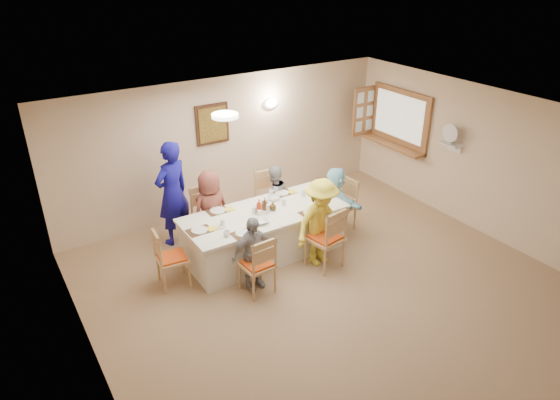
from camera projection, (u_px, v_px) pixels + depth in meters
ground at (345, 300)px, 7.04m from camera, size 7.00×7.00×0.00m
room_walls at (352, 205)px, 6.37m from camera, size 7.00×7.00×7.00m
wall_picture at (212, 124)px, 8.76m from camera, size 0.62×0.05×0.72m
wall_sconce at (271, 103)px, 9.23m from camera, size 0.26×0.09×0.18m
ceiling_light at (225, 116)px, 6.60m from camera, size 0.36×0.36×0.05m
serving_hatch at (400, 119)px, 9.73m from camera, size 0.06×1.50×1.15m
hatch_sill at (393, 145)px, 9.90m from camera, size 0.30×1.50×0.05m
shutter_door at (364, 111)px, 10.18m from camera, size 0.55×0.04×1.00m
fan_shelf at (451, 144)px, 8.71m from camera, size 0.22×0.36×0.03m
desk_fan at (451, 136)px, 8.63m from camera, size 0.30×0.30×0.28m
dining_table at (264, 233)px, 7.97m from camera, size 2.59×1.10×0.76m
chair_back_left at (208, 217)px, 8.24m from camera, size 0.48×0.48×0.98m
chair_back_right at (270, 199)px, 8.82m from camera, size 0.52×0.52×0.98m
chair_front_left at (257, 263)px, 7.04m from camera, size 0.47×0.47×0.93m
chair_front_right at (325, 237)px, 7.60m from camera, size 0.57×0.57×1.04m
chair_left_end at (172, 257)px, 7.19m from camera, size 0.48×0.48×0.93m
chair_right_end at (341, 205)px, 8.68m from camera, size 0.47×0.47×0.92m
diner_back_left at (211, 210)px, 8.07m from camera, size 0.81×0.66×1.34m
diner_back_right at (274, 197)px, 8.69m from camera, size 0.65×0.56×1.15m
diner_front_left at (253, 253)px, 7.09m from camera, size 0.72×0.39×1.14m
diner_front_right at (321, 223)px, 7.60m from camera, size 1.04×0.74×1.43m
diner_right_end at (335, 200)px, 8.56m from camera, size 1.14×0.44×1.19m
caregiver at (172, 193)px, 8.11m from camera, size 0.93×0.85×1.78m
placemat_fl at (243, 234)px, 7.20m from camera, size 0.33×0.25×0.01m
plate_fl at (243, 233)px, 7.19m from camera, size 0.23×0.23×0.01m
napkin_fl at (256, 231)px, 7.24m from camera, size 0.13×0.13×0.01m
placemat_fr at (311, 213)px, 7.77m from camera, size 0.34×0.26×0.01m
plate_fr at (311, 212)px, 7.77m from camera, size 0.24×0.24×0.02m
napkin_fr at (322, 211)px, 7.82m from camera, size 0.15×0.15×0.01m
placemat_bl at (218, 211)px, 7.83m from camera, size 0.34×0.25×0.01m
plate_bl at (218, 210)px, 7.83m from camera, size 0.25×0.25×0.02m
napkin_bl at (229, 209)px, 7.88m from camera, size 0.14×0.14×0.01m
placemat_br at (282, 193)px, 8.41m from camera, size 0.35×0.26×0.01m
plate_br at (282, 193)px, 8.40m from camera, size 0.23×0.23×0.01m
napkin_br at (292, 192)px, 8.45m from camera, size 0.13×0.13×0.01m
placemat_le at (199, 231)px, 7.28m from camera, size 0.35×0.26×0.01m
plate_le at (199, 230)px, 7.27m from camera, size 0.24×0.24×0.02m
napkin_le at (212, 229)px, 7.32m from camera, size 0.13×0.13×0.01m
placemat_re at (322, 195)px, 8.34m from camera, size 0.32×0.24×0.01m
plate_re at (322, 195)px, 8.34m from camera, size 0.25×0.25×0.02m
napkin_re at (332, 193)px, 8.39m from camera, size 0.14×0.14×0.01m
teacup_a at (227, 234)px, 7.13m from camera, size 0.15×0.15×0.08m
teacup_b at (271, 192)px, 8.36m from camera, size 0.13×0.13×0.08m
bowl_a at (261, 221)px, 7.48m from camera, size 0.29×0.29×0.06m
bowl_b at (274, 198)px, 8.18m from camera, size 0.26×0.26×0.06m
condiment_ketchup at (259, 207)px, 7.70m from camera, size 0.11×0.11×0.25m
condiment_brown at (265, 204)px, 7.84m from camera, size 0.16×0.16×0.20m
condiment_malt at (273, 206)px, 7.83m from camera, size 0.19×0.19×0.14m
drinking_glass at (254, 210)px, 7.75m from camera, size 0.07×0.07×0.10m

